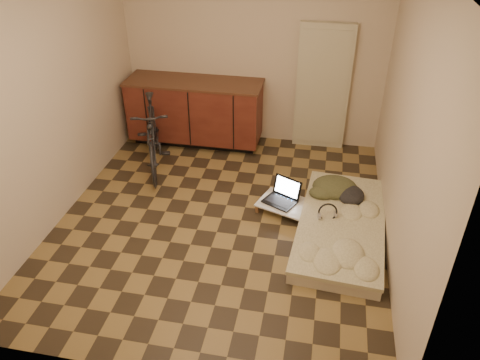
% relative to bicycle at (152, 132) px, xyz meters
% --- Properties ---
extents(room_shell, '(3.50, 4.00, 2.60)m').
position_rel_bicycle_xyz_m(room_shell, '(1.10, -0.94, 0.80)').
color(room_shell, olive).
rests_on(room_shell, ground).
extents(cabinets, '(1.84, 0.62, 0.91)m').
position_rel_bicycle_xyz_m(cabinets, '(0.35, 0.77, -0.04)').
color(cabinets, black).
rests_on(cabinets, ground).
extents(appliance_panel, '(0.70, 0.10, 1.70)m').
position_rel_bicycle_xyz_m(appliance_panel, '(2.05, 1.00, 0.35)').
color(appliance_panel, beige).
rests_on(appliance_panel, ground).
extents(bicycle, '(0.94, 1.62, 1.00)m').
position_rel_bicycle_xyz_m(bicycle, '(0.00, 0.00, 0.00)').
color(bicycle, black).
rests_on(bicycle, ground).
extents(futon, '(1.00, 1.88, 0.16)m').
position_rel_bicycle_xyz_m(futon, '(2.40, -0.94, -0.42)').
color(futon, beige).
rests_on(futon, ground).
extents(clothing_pile, '(0.57, 0.49, 0.22)m').
position_rel_bicycle_xyz_m(clothing_pile, '(2.35, -0.41, -0.24)').
color(clothing_pile, '#3D4025').
rests_on(clothing_pile, futon).
extents(headphones, '(0.26, 0.24, 0.15)m').
position_rel_bicycle_xyz_m(headphones, '(2.24, -0.91, -0.27)').
color(headphones, black).
rests_on(headphones, futon).
extents(lap_desk, '(0.76, 0.61, 0.11)m').
position_rel_bicycle_xyz_m(lap_desk, '(1.81, -0.68, -0.41)').
color(lap_desk, brown).
rests_on(lap_desk, ground).
extents(laptop, '(0.45, 0.43, 0.24)m').
position_rel_bicycle_xyz_m(laptop, '(1.73, -0.62, -0.34)').
color(laptop, black).
rests_on(laptop, lap_desk).
extents(mouse, '(0.10, 0.13, 0.04)m').
position_rel_bicycle_xyz_m(mouse, '(2.00, -0.82, -0.37)').
color(mouse, white).
rests_on(mouse, lap_desk).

